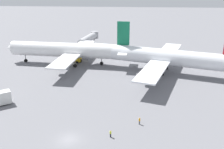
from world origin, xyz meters
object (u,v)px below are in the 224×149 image
Objects in this scene: airliner_at_gate_left at (70,50)px; jet_bridge at (90,38)px; ground_crew_wing_walker_right at (139,121)px; ground_crew_marshaller_foreground at (111,134)px; pushback_tug at (73,59)px; airliner_being_pushed at (156,57)px.

jet_bridge is (2.20, 30.04, -1.25)m from airliner_at_gate_left.
jet_bridge is at bearing 107.92° from ground_crew_wing_walker_right.
airliner_at_gate_left reaches higher than ground_crew_marshaller_foreground.
ground_crew_marshaller_foreground is (19.78, -47.95, -4.69)m from airliner_at_gate_left.
pushback_tug is at bearing 90.49° from airliner_at_gate_left.
ground_crew_marshaller_foreground is at bearing -77.30° from jet_bridge.
pushback_tug is at bearing 111.10° from ground_crew_marshaller_foreground.
jet_bridge is at bearing 102.70° from ground_crew_marshaller_foreground.
jet_bridge is (-17.57, 77.99, 3.45)m from ground_crew_marshaller_foreground.
jet_bridge reaches higher than ground_crew_marshaller_foreground.
ground_crew_wing_walker_right is at bearing -72.08° from jet_bridge.
airliner_being_pushed is (31.58, -5.70, -0.05)m from airliner_at_gate_left.
airliner_at_gate_left is 5.39m from pushback_tug.
airliner_being_pushed is 33.14m from pushback_tug.
airliner_at_gate_left is 5.21× the size of pushback_tug.
airliner_at_gate_left is 2.34× the size of jet_bridge.
airliner_being_pushed is at bearing 80.78° from ground_crew_wing_walker_right.
pushback_tug is (-31.60, 9.07, -4.15)m from airliner_being_pushed.
airliner_being_pushed is 32.92× the size of ground_crew_wing_walker_right.
airliner_being_pushed reaches higher than pushback_tug.
ground_crew_wing_walker_right is at bearing -99.22° from airliner_being_pushed.
airliner_at_gate_left is at bearing 112.41° from ground_crew_marshaller_foreground.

